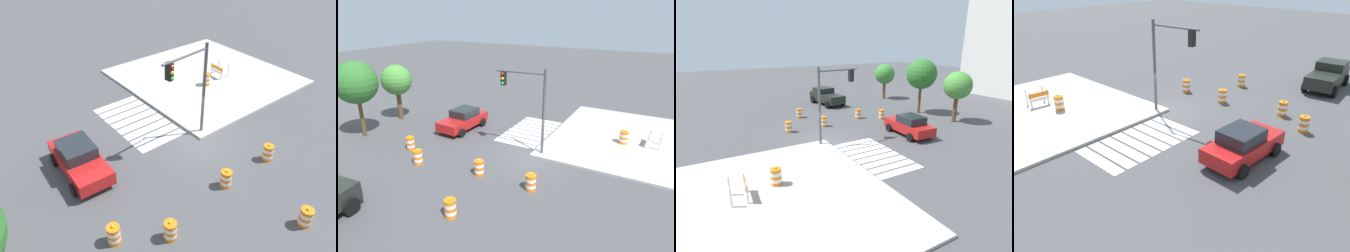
{
  "view_description": "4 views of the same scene",
  "coord_description": "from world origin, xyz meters",
  "views": [
    {
      "loc": [
        -11.06,
        11.19,
        11.68
      ],
      "look_at": [
        0.94,
        1.7,
        1.24
      ],
      "focal_mm": 35.39,
      "sensor_mm": 36.0,
      "label": 1
    },
    {
      "loc": [
        -15.96,
        -7.08,
        8.89
      ],
      "look_at": [
        1.94,
        2.83,
        0.95
      ],
      "focal_mm": 31.89,
      "sensor_mm": 36.0,
      "label": 2
    },
    {
      "loc": [
        17.33,
        -8.02,
        7.31
      ],
      "look_at": [
        -0.05,
        1.73,
        0.96
      ],
      "focal_mm": 28.59,
      "sensor_mm": 36.0,
      "label": 3
    },
    {
      "loc": [
        13.85,
        13.73,
        8.23
      ],
      "look_at": [
        2.4,
        3.28,
        0.83
      ],
      "focal_mm": 35.29,
      "sensor_mm": 36.0,
      "label": 4
    }
  ],
  "objects": [
    {
      "name": "ground_plane",
      "position": [
        0.0,
        0.0,
        0.0
      ],
      "size": [
        120.0,
        120.0,
        0.0
      ],
      "primitive_type": "plane",
      "color": "#474749"
    },
    {
      "name": "sidewalk_corner",
      "position": [
        6.0,
        -6.0,
        0.07
      ],
      "size": [
        12.0,
        12.0,
        0.15
      ],
      "primitive_type": "cube",
      "color": "#ADA89E",
      "rests_on": "ground"
    },
    {
      "name": "crosswalk_stripes",
      "position": [
        4.0,
        1.8,
        0.01
      ],
      "size": [
        5.85,
        3.2,
        0.02
      ],
      "color": "silver",
      "rests_on": "ground"
    },
    {
      "name": "sports_car",
      "position": [
        1.9,
        6.7,
        0.81
      ],
      "size": [
        4.38,
        2.29,
        1.63
      ],
      "color": "red",
      "rests_on": "ground"
    },
    {
      "name": "traffic_barrel_near_corner",
      "position": [
        -3.49,
        1.59,
        0.45
      ],
      "size": [
        0.56,
        0.56,
        1.02
      ],
      "color": "orange",
      "rests_on": "ground"
    },
    {
      "name": "traffic_barrel_crosswalk_end",
      "position": [
        -3.48,
        -1.66,
        0.45
      ],
      "size": [
        0.56,
        0.56,
        1.02
      ],
      "color": "orange",
      "rests_on": "ground"
    },
    {
      "name": "traffic_barrel_median_near",
      "position": [
        -7.26,
        0.65,
        0.45
      ],
      "size": [
        0.56,
        0.56,
        1.02
      ],
      "color": "orange",
      "rests_on": "ground"
    },
    {
      "name": "traffic_barrel_median_far",
      "position": [
        -2.92,
        7.57,
        0.45
      ],
      "size": [
        0.56,
        0.56,
        1.02
      ],
      "color": "orange",
      "rests_on": "ground"
    },
    {
      "name": "traffic_barrel_far_curb",
      "position": [
        -4.2,
        5.64,
        0.45
      ],
      "size": [
        0.56,
        0.56,
        1.02
      ],
      "color": "orange",
      "rests_on": "ground"
    },
    {
      "name": "traffic_barrel_on_sidewalk",
      "position": [
        4.78,
        -5.03,
        0.6
      ],
      "size": [
        0.56,
        0.56,
        1.02
      ],
      "color": "orange",
      "rests_on": "sidewalk_corner"
    },
    {
      "name": "construction_barricade",
      "position": [
        5.28,
        -6.76,
        0.72
      ],
      "size": [
        1.3,
        0.85,
        1.0
      ],
      "color": "silver",
      "rests_on": "sidewalk_corner"
    },
    {
      "name": "traffic_light_pole",
      "position": [
        0.47,
        0.53,
        3.91
      ],
      "size": [
        0.65,
        3.28,
        5.5
      ],
      "color": "#4C4C51",
      "rests_on": "sidewalk_corner"
    },
    {
      "name": "street_tree_streetside_near",
      "position": [
        -2.87,
        12.41,
        4.08
      ],
      "size": [
        3.08,
        3.08,
        5.64
      ],
      "color": "brown",
      "rests_on": "ground"
    },
    {
      "name": "street_tree_streetside_far",
      "position": [
        1.2,
        12.94,
        3.4
      ],
      "size": [
        2.53,
        2.53,
        4.71
      ],
      "color": "brown",
      "rests_on": "ground"
    }
  ]
}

